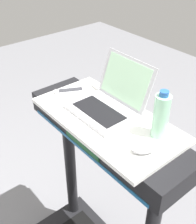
# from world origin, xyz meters

# --- Properties ---
(desk_board) EXTENTS (0.72, 0.37, 0.02)m
(desk_board) POSITION_xyz_m (0.00, 0.70, 1.14)
(desk_board) COLOR white
(desk_board) RESTS_ON treadmill_base
(laptop) EXTENTS (0.31, 0.30, 0.23)m
(laptop) POSITION_xyz_m (-0.04, 0.75, 1.20)
(laptop) COLOR #B7B7BC
(laptop) RESTS_ON desk_board
(computer_mouse) EXTENTS (0.10, 0.12, 0.03)m
(computer_mouse) POSITION_xyz_m (0.27, 0.66, 1.17)
(computer_mouse) COLOR #B2B2B7
(computer_mouse) RESTS_ON desk_board
(water_bottle) EXTENTS (0.07, 0.07, 0.21)m
(water_bottle) POSITION_xyz_m (0.24, 0.78, 1.25)
(water_bottle) COLOR #9EDBB2
(water_bottle) RESTS_ON desk_board
(tv_remote) EXTENTS (0.11, 0.16, 0.02)m
(tv_remote) POSITION_xyz_m (-0.28, 0.70, 1.16)
(tv_remote) COLOR silver
(tv_remote) RESTS_ON desk_board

